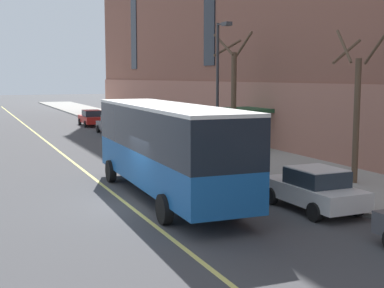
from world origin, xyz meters
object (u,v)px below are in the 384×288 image
city_bus (166,145)px  street_tree_far_uptown (233,92)px  parked_car_white_3 (314,189)px  parked_car_darkgray_1 (112,125)px  parked_car_green_2 (205,154)px  street_tree_mid_block (356,109)px  parked_car_red_0 (91,118)px  street_lamp (219,77)px  parked_car_black_4 (153,138)px

city_bus → street_tree_far_uptown: size_ratio=1.60×
street_tree_far_uptown → parked_car_white_3: bearing=-106.3°
parked_car_white_3 → parked_car_darkgray_1: bearing=90.1°
parked_car_darkgray_1 → parked_car_green_2: bearing=-90.1°
city_bus → street_tree_far_uptown: (8.44, 10.57, 1.69)m
parked_car_darkgray_1 → street_tree_mid_block: size_ratio=0.73×
parked_car_green_2 → parked_car_white_3: bearing=-89.6°
parked_car_white_3 → street_tree_mid_block: (4.24, 2.92, 2.61)m
street_tree_mid_block → parked_car_red_0: bearing=97.3°
parked_car_red_0 → street_lamp: (1.74, -24.92, 3.95)m
parked_car_darkgray_1 → street_tree_mid_block: street_tree_mid_block is taller
parked_car_red_0 → parked_car_white_3: (0.01, -36.23, -0.00)m
parked_car_red_0 → parked_car_black_4: same height
parked_car_white_3 → street_tree_far_uptown: (4.23, 14.43, 3.04)m
street_lamp → parked_car_red_0: bearing=94.0°
parked_car_black_4 → parked_car_green_2: bearing=-89.5°
parked_car_black_4 → street_tree_far_uptown: 6.09m
parked_car_red_0 → street_lamp: size_ratio=0.64×
parked_car_green_2 → street_tree_mid_block: street_tree_mid_block is taller
parked_car_darkgray_1 → street_tree_far_uptown: (4.26, -13.68, 3.04)m
street_tree_far_uptown → street_lamp: (-2.50, -3.11, 0.91)m
street_tree_far_uptown → street_lamp: street_lamp is taller
parked_car_red_0 → street_tree_far_uptown: bearing=-79.0°
city_bus → parked_car_black_4: bearing=73.3°
street_tree_far_uptown → city_bus: bearing=-128.6°
parked_car_darkgray_1 → parked_car_white_3: same height
parked_car_green_2 → parked_car_darkgray_1: bearing=89.9°
parked_car_green_2 → street_lamp: (1.80, 2.02, 3.95)m
parked_car_black_4 → street_lamp: bearing=-72.9°
parked_car_darkgray_1 → street_lamp: bearing=-84.0°
parked_car_green_2 → street_tree_far_uptown: size_ratio=0.62×
parked_car_green_2 → street_tree_far_uptown: street_tree_far_uptown is taller
parked_car_green_2 → street_tree_far_uptown: bearing=50.0°
parked_car_red_0 → city_bus: bearing=-97.4°
parked_car_red_0 → parked_car_black_4: size_ratio=1.00×
parked_car_green_2 → parked_car_white_3: same height
street_tree_mid_block → parked_car_white_3: bearing=-145.4°
parked_car_darkgray_1 → street_tree_far_uptown: street_tree_far_uptown is taller
parked_car_green_2 → parked_car_black_4: same height
street_tree_mid_block → street_lamp: 8.86m
city_bus → street_lamp: (5.93, 7.45, 2.59)m
parked_car_black_4 → street_tree_mid_block: (4.38, -14.47, 2.61)m
street_tree_mid_block → street_tree_far_uptown: bearing=90.0°
parked_car_green_2 → street_lamp: street_lamp is taller
street_tree_mid_block → parked_car_green_2: bearing=124.0°
parked_car_red_0 → parked_car_white_3: same height
parked_car_white_3 → parked_car_black_4: bearing=90.5°
city_bus → street_lamp: street_lamp is taller
city_bus → street_lamp: 9.87m
street_tree_far_uptown → parked_car_red_0: bearing=101.0°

